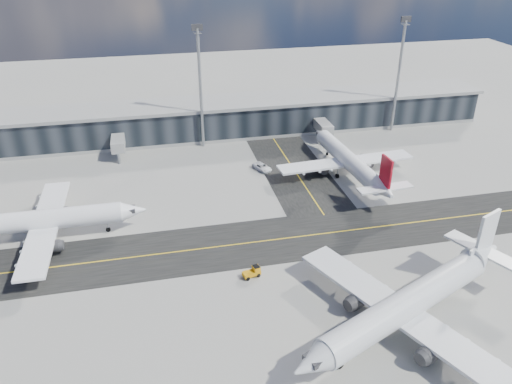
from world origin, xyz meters
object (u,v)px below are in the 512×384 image
Objects in this scene: airliner_redtail at (349,161)px; service_van at (262,167)px; airliner_af at (35,221)px; baggage_tug at (253,272)px; airliner_near at (410,302)px.

service_van is (-17.55, 6.79, -2.81)m from airliner_redtail.
baggage_tug is at bearing 62.40° from airliner_af.
airliner_redtail is 12.14× the size of baggage_tug.
airliner_af is at bearing 33.57° from airliner_near.
airliner_af is 12.47× the size of baggage_tug.
airliner_near is at bearing 36.03° from baggage_tug.
airliner_near reaches higher than airliner_af.
airliner_redtail is 45.77m from airliner_near.
airliner_redtail is at bearing -45.72° from service_van.
airliner_af is 38.66m from baggage_tug.
airliner_redtail is 19.03m from service_van.
airliner_near is at bearing -105.60° from airliner_redtail.
airliner_redtail is 0.94× the size of airliner_near.
service_van is at bearing 113.31° from airliner_af.
airliner_redtail is 7.05× the size of service_van.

